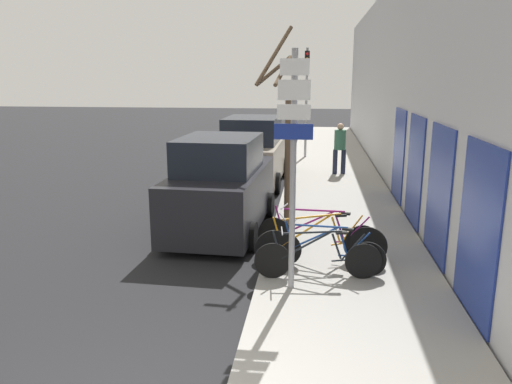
# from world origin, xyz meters

# --- Properties ---
(ground_plane) EXTENTS (80.00, 80.00, 0.00)m
(ground_plane) POSITION_xyz_m (0.00, 11.20, 0.00)
(ground_plane) COLOR black
(sidewalk_curb) EXTENTS (3.20, 32.00, 0.15)m
(sidewalk_curb) POSITION_xyz_m (2.60, 14.00, 0.07)
(sidewalk_curb) COLOR #9E9B93
(sidewalk_curb) RESTS_ON ground
(building_facade) EXTENTS (0.23, 32.00, 6.50)m
(building_facade) POSITION_xyz_m (4.35, 13.91, 3.23)
(building_facade) COLOR #BCBCC1
(building_facade) RESTS_ON ground
(signpost) EXTENTS (0.60, 0.12, 3.79)m
(signpost) POSITION_xyz_m (1.59, 3.62, 2.30)
(signpost) COLOR #939399
(signpost) RESTS_ON sidewalk_curb
(bicycle_0) EXTENTS (2.17, 0.44, 0.87)m
(bicycle_0) POSITION_xyz_m (2.02, 4.04, 0.52)
(bicycle_0) COLOR black
(bicycle_0) RESTS_ON sidewalk_curb
(bicycle_1) EXTENTS (2.07, 0.63, 0.85)m
(bicycle_1) POSITION_xyz_m (2.16, 4.43, 0.52)
(bicycle_1) COLOR black
(bicycle_1) RESTS_ON sidewalk_curb
(bicycle_2) EXTENTS (2.28, 0.77, 0.95)m
(bicycle_2) POSITION_xyz_m (2.02, 4.73, 0.55)
(bicycle_2) COLOR black
(bicycle_2) RESTS_ON sidewalk_curb
(bicycle_3) EXTENTS (2.44, 0.68, 0.97)m
(bicycle_3) POSITION_xyz_m (2.06, 5.04, 0.56)
(bicycle_3) COLOR black
(bicycle_3) RESTS_ON sidewalk_curb
(parked_car_0) EXTENTS (2.22, 4.34, 2.21)m
(parked_car_0) POSITION_xyz_m (-0.21, 7.01, 1.01)
(parked_car_0) COLOR black
(parked_car_0) RESTS_ON ground
(parked_car_1) EXTENTS (2.17, 4.60, 2.23)m
(parked_car_1) POSITION_xyz_m (-0.11, 12.23, 1.02)
(parked_car_1) COLOR gray
(parked_car_1) RESTS_ON ground
(pedestrian_near) EXTENTS (0.45, 0.40, 1.78)m
(pedestrian_near) POSITION_xyz_m (2.79, 13.52, 1.18)
(pedestrian_near) COLOR #1E2338
(pedestrian_near) RESTS_ON sidewalk_curb
(street_tree) EXTENTS (0.84, 1.28, 4.39)m
(street_tree) POSITION_xyz_m (1.33, 6.67, 2.07)
(street_tree) COLOR brown
(street_tree) RESTS_ON sidewalk_curb
(traffic_light) EXTENTS (0.20, 0.30, 4.50)m
(traffic_light) POSITION_xyz_m (1.52, 17.18, 3.03)
(traffic_light) COLOR #939399
(traffic_light) RESTS_ON sidewalk_curb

